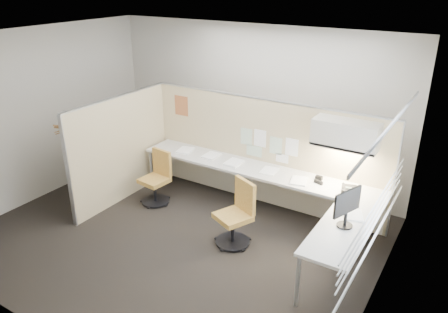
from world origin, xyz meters
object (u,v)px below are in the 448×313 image
Objects in this scene: desk at (271,184)px; phone at (348,190)px; chair_right at (237,215)px; chair_left at (157,179)px; monitor at (347,206)px.

desk is 1.16m from phone.
desk is 4.32× the size of chair_right.
chair_left reaches higher than desk.
desk is at bearing 20.84° from chair_left.
monitor reaches higher than phone.
monitor is at bearing -30.17° from desk.
phone reaches higher than desk.
monitor reaches higher than chair_right.
phone is (1.15, 0.06, 0.18)m from desk.
chair_left is at bearing -167.63° from chair_right.
chair_right is 1.91× the size of monitor.
chair_right is at bearing -97.97° from desk.
chair_left is 1.80× the size of monitor.
chair_left is at bearing 104.82° from monitor.
desk is 1.64m from monitor.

